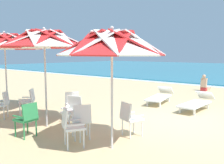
{
  "coord_description": "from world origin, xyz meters",
  "views": [
    {
      "loc": [
        3.26,
        -6.86,
        2.06
      ],
      "look_at": [
        -2.65,
        0.15,
        1.0
      ],
      "focal_mm": 39.43,
      "sensor_mm": 36.0,
      "label": 1
    }
  ],
  "objects_px": {
    "beach_umbrella_0": "(112,45)",
    "beachgoer_seated": "(205,85)",
    "plastic_chair_2": "(81,119)",
    "beach_umbrella_1": "(44,40)",
    "beach_umbrella_2": "(4,42)",
    "plastic_chair_8": "(2,103)",
    "plastic_chair_4": "(73,104)",
    "plastic_chair_5": "(73,109)",
    "plastic_chair_0": "(130,117)",
    "sun_lounger_2": "(160,96)",
    "plastic_chair_3": "(27,118)",
    "sun_lounger_1": "(197,102)",
    "plastic_chair_1": "(71,125)",
    "plastic_chair_7": "(28,100)"
  },
  "relations": [
    {
      "from": "beach_umbrella_0",
      "to": "sun_lounger_2",
      "type": "height_order",
      "value": "beach_umbrella_0"
    },
    {
      "from": "plastic_chair_0",
      "to": "beach_umbrella_2",
      "type": "height_order",
      "value": "beach_umbrella_2"
    },
    {
      "from": "plastic_chair_1",
      "to": "plastic_chair_5",
      "type": "xyz_separation_m",
      "value": [
        -1.15,
        1.04,
        0.0
      ]
    },
    {
      "from": "plastic_chair_4",
      "to": "plastic_chair_8",
      "type": "height_order",
      "value": "same"
    },
    {
      "from": "plastic_chair_8",
      "to": "beach_umbrella_1",
      "type": "bearing_deg",
      "value": 11.9
    },
    {
      "from": "plastic_chair_3",
      "to": "sun_lounger_2",
      "type": "bearing_deg",
      "value": 86.19
    },
    {
      "from": "plastic_chair_0",
      "to": "sun_lounger_2",
      "type": "height_order",
      "value": "plastic_chair_0"
    },
    {
      "from": "plastic_chair_0",
      "to": "beach_umbrella_2",
      "type": "bearing_deg",
      "value": -172.67
    },
    {
      "from": "plastic_chair_2",
      "to": "beach_umbrella_2",
      "type": "relative_size",
      "value": 0.3
    },
    {
      "from": "plastic_chair_1",
      "to": "beachgoer_seated",
      "type": "bearing_deg",
      "value": 93.98
    },
    {
      "from": "plastic_chair_8",
      "to": "sun_lounger_2",
      "type": "distance_m",
      "value": 6.06
    },
    {
      "from": "beach_umbrella_2",
      "to": "beachgoer_seated",
      "type": "height_order",
      "value": "beach_umbrella_2"
    },
    {
      "from": "beach_umbrella_1",
      "to": "plastic_chair_4",
      "type": "xyz_separation_m",
      "value": [
        0.01,
        0.95,
        -1.93
      ]
    },
    {
      "from": "beach_umbrella_2",
      "to": "plastic_chair_8",
      "type": "bearing_deg",
      "value": -35.49
    },
    {
      "from": "plastic_chair_2",
      "to": "sun_lounger_2",
      "type": "relative_size",
      "value": 0.39
    },
    {
      "from": "plastic_chair_0",
      "to": "plastic_chair_2",
      "type": "xyz_separation_m",
      "value": [
        -0.77,
        -0.92,
        0.0
      ]
    },
    {
      "from": "plastic_chair_7",
      "to": "beach_umbrella_2",
      "type": "bearing_deg",
      "value": -165.1
    },
    {
      "from": "plastic_chair_1",
      "to": "plastic_chair_2",
      "type": "bearing_deg",
      "value": 111.44
    },
    {
      "from": "plastic_chair_1",
      "to": "plastic_chair_5",
      "type": "distance_m",
      "value": 1.55
    },
    {
      "from": "plastic_chair_3",
      "to": "plastic_chair_4",
      "type": "height_order",
      "value": "same"
    },
    {
      "from": "plastic_chair_7",
      "to": "sun_lounger_2",
      "type": "xyz_separation_m",
      "value": [
        2.49,
        4.6,
        -0.22
      ]
    },
    {
      "from": "plastic_chair_5",
      "to": "beach_umbrella_2",
      "type": "height_order",
      "value": "beach_umbrella_2"
    },
    {
      "from": "plastic_chair_2",
      "to": "plastic_chair_5",
      "type": "height_order",
      "value": "same"
    },
    {
      "from": "plastic_chair_0",
      "to": "plastic_chair_1",
      "type": "height_order",
      "value": "same"
    },
    {
      "from": "beach_umbrella_1",
      "to": "plastic_chair_3",
      "type": "bearing_deg",
      "value": -65.18
    },
    {
      "from": "beach_umbrella_1",
      "to": "plastic_chair_3",
      "type": "relative_size",
      "value": 3.21
    },
    {
      "from": "plastic_chair_5",
      "to": "sun_lounger_1",
      "type": "distance_m",
      "value": 4.7
    },
    {
      "from": "beach_umbrella_0",
      "to": "plastic_chair_0",
      "type": "distance_m",
      "value": 1.97
    },
    {
      "from": "plastic_chair_1",
      "to": "plastic_chair_7",
      "type": "bearing_deg",
      "value": 163.18
    },
    {
      "from": "beach_umbrella_2",
      "to": "plastic_chair_8",
      "type": "xyz_separation_m",
      "value": [
        0.84,
        -0.6,
        -1.96
      ]
    },
    {
      "from": "plastic_chair_4",
      "to": "beachgoer_seated",
      "type": "height_order",
      "value": "beachgoer_seated"
    },
    {
      "from": "plastic_chair_4",
      "to": "plastic_chair_0",
      "type": "bearing_deg",
      "value": -2.57
    },
    {
      "from": "beach_umbrella_1",
      "to": "plastic_chair_8",
      "type": "xyz_separation_m",
      "value": [
        -1.83,
        -0.39,
        -1.93
      ]
    },
    {
      "from": "plastic_chair_4",
      "to": "plastic_chair_8",
      "type": "distance_m",
      "value": 2.28
    },
    {
      "from": "plastic_chair_8",
      "to": "sun_lounger_2",
      "type": "height_order",
      "value": "plastic_chair_8"
    },
    {
      "from": "plastic_chair_5",
      "to": "plastic_chair_1",
      "type": "bearing_deg",
      "value": -42.17
    },
    {
      "from": "plastic_chair_2",
      "to": "beach_umbrella_2",
      "type": "distance_m",
      "value": 4.63
    },
    {
      "from": "sun_lounger_1",
      "to": "plastic_chair_8",
      "type": "bearing_deg",
      "value": -129.74
    },
    {
      "from": "plastic_chair_4",
      "to": "plastic_chair_7",
      "type": "bearing_deg",
      "value": -164.31
    },
    {
      "from": "plastic_chair_2",
      "to": "beach_umbrella_1",
      "type": "height_order",
      "value": "beach_umbrella_1"
    },
    {
      "from": "beachgoer_seated",
      "to": "plastic_chair_1",
      "type": "bearing_deg",
      "value": -86.02
    },
    {
      "from": "beach_umbrella_0",
      "to": "beachgoer_seated",
      "type": "height_order",
      "value": "beach_umbrella_0"
    },
    {
      "from": "plastic_chair_0",
      "to": "sun_lounger_2",
      "type": "xyz_separation_m",
      "value": [
        -1.51,
        4.22,
        -0.22
      ]
    },
    {
      "from": "beach_umbrella_1",
      "to": "beachgoer_seated",
      "type": "height_order",
      "value": "beach_umbrella_1"
    },
    {
      "from": "plastic_chair_1",
      "to": "beach_umbrella_2",
      "type": "height_order",
      "value": "beach_umbrella_2"
    },
    {
      "from": "plastic_chair_2",
      "to": "sun_lounger_1",
      "type": "distance_m",
      "value": 4.94
    },
    {
      "from": "beach_umbrella_0",
      "to": "beach_umbrella_1",
      "type": "bearing_deg",
      "value": 179.06
    },
    {
      "from": "plastic_chair_4",
      "to": "beach_umbrella_1",
      "type": "bearing_deg",
      "value": -90.74
    },
    {
      "from": "plastic_chair_3",
      "to": "sun_lounger_2",
      "type": "xyz_separation_m",
      "value": [
        0.39,
        5.91,
        -0.22
      ]
    },
    {
      "from": "plastic_chair_4",
      "to": "beachgoer_seated",
      "type": "xyz_separation_m",
      "value": [
        0.98,
        8.77,
        -0.2
      ]
    }
  ]
}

